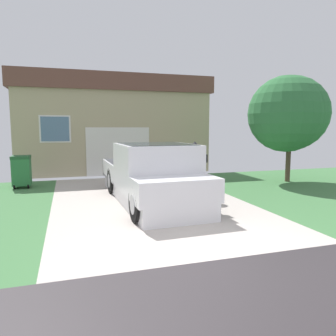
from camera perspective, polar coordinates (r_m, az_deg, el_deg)
ground at (r=3.92m, az=21.16°, el=-25.44°), size 29.20×18.60×0.18m
pickup_truck at (r=8.81m, az=-2.52°, el=-1.58°), size 2.19×5.48×1.65m
person_with_hat at (r=9.47m, az=4.73°, el=0.51°), size 0.44×0.44×1.68m
handbag at (r=9.30m, az=3.88°, el=-4.87°), size 0.32×0.18×0.44m
house_with_garage at (r=17.19m, az=-10.20°, el=7.58°), size 8.91×6.13×4.44m
front_yard_tree at (r=13.07m, az=20.40°, el=9.05°), size 3.04×2.86×4.00m
wheeled_trash_bin at (r=12.29m, az=-24.48°, el=-0.39°), size 0.60×0.72×1.11m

